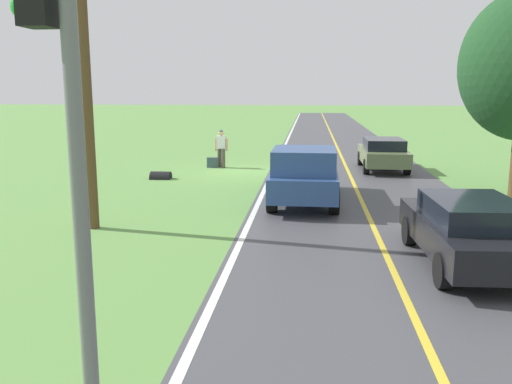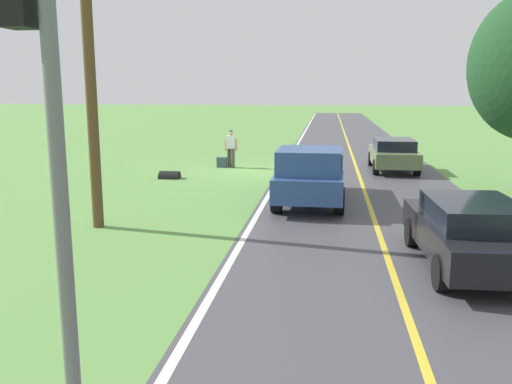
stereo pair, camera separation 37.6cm
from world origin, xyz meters
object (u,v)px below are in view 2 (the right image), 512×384
Objects in this scene: suitcase_carried at (222,162)px; sedan_near_oncoming at (393,154)px; utility_pole_roadside at (90,69)px; sedan_mid_oncoming at (470,231)px; pickup_truck_passing at (310,173)px; hitchhiker_walking at (231,146)px; traffic_light_mast at (38,89)px.

suitcase_carried is 0.11× the size of sedan_near_oncoming.
utility_pole_roadside is at bearing 51.84° from sedan_near_oncoming.
sedan_near_oncoming and sedan_mid_oncoming have the same top height.
utility_pole_roadside reaches higher than pickup_truck_passing.
pickup_truck_passing is 0.67× the size of utility_pole_roadside.
pickup_truck_passing is 8.24m from sedan_near_oncoming.
hitchhiker_walking is 7.29m from sedan_near_oncoming.
sedan_mid_oncoming is at bearing 89.95° from sedan_near_oncoming.
utility_pole_roadside reaches higher than traffic_light_mast.
suitcase_carried is 0.09× the size of pickup_truck_passing.
utility_pole_roadside is (3.22, -8.24, 0.48)m from traffic_light_mast.
traffic_light_mast is (-1.71, 19.47, 2.57)m from hitchhiker_walking.
traffic_light_mast is at bearing 47.59° from sedan_mid_oncoming.
sedan_near_oncoming is at bearing 90.61° from suitcase_carried.
suitcase_carried is at bearing 0.35° from sedan_near_oncoming.
pickup_truck_passing is 6.76m from sedan_mid_oncoming.
hitchhiker_walking is 3.72× the size of suitcase_carried.
pickup_truck_passing is at bearing 65.61° from sedan_near_oncoming.
hitchhiker_walking is 15.23m from sedan_mid_oncoming.
hitchhiker_walking is 8.48m from pickup_truck_passing.
hitchhiker_walking is 0.39× the size of sedan_mid_oncoming.
traffic_light_mast is at bearing 73.98° from sedan_near_oncoming.
hitchhiker_walking is at bearing -84.98° from traffic_light_mast.
utility_pole_roadside is (5.40, 3.70, 3.07)m from pickup_truck_passing.
sedan_near_oncoming is (-5.58, -19.44, -2.80)m from traffic_light_mast.
hitchhiker_walking is at bearing -62.70° from pickup_truck_passing.
traffic_light_mast is 1.16× the size of sedan_mid_oncoming.
utility_pole_roadside is (8.80, 11.20, 3.28)m from sedan_near_oncoming.
sedan_mid_oncoming is (-7.70, 13.30, 0.52)m from suitcase_carried.
hitchhiker_walking is 19.72m from traffic_light_mast.
suitcase_carried is at bearing -59.93° from sedan_mid_oncoming.
sedan_mid_oncoming is at bearing 118.56° from hitchhiker_walking.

